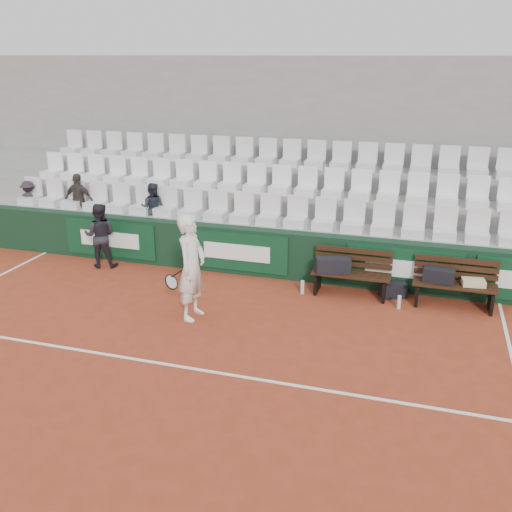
{
  "coord_description": "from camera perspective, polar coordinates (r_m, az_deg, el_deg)",
  "views": [
    {
      "loc": [
        3.48,
        -6.84,
        4.43
      ],
      "look_at": [
        0.66,
        2.4,
        1.0
      ],
      "focal_mm": 40.0,
      "sensor_mm": 36.0,
      "label": 1
    }
  ],
  "objects": [
    {
      "name": "bench_left",
      "position": [
        11.21,
        9.44,
        -2.78
      ],
      "size": [
        1.5,
        0.56,
        0.45
      ],
      "primitive_type": "cube",
      "color": "black",
      "rests_on": "ground"
    },
    {
      "name": "ball_kid",
      "position": [
        12.84,
        -15.33,
        2.0
      ],
      "size": [
        0.81,
        0.71,
        1.42
      ],
      "primitive_type": "imported",
      "rotation": [
        0.0,
        0.0,
        3.42
      ],
      "color": "black",
      "rests_on": "ground"
    },
    {
      "name": "water_bottle_near",
      "position": [
        11.18,
        4.66,
        -3.12
      ],
      "size": [
        0.08,
        0.08,
        0.27
      ],
      "primitive_type": "cylinder",
      "color": "silver",
      "rests_on": "ground"
    },
    {
      "name": "grandstand_tier_back",
      "position": [
        14.25,
        2.33,
        5.38
      ],
      "size": [
        18.0,
        0.95,
        1.9
      ],
      "primitive_type": "cube",
      "color": "gray",
      "rests_on": "ground"
    },
    {
      "name": "bench_right",
      "position": [
        11.16,
        19.15,
        -3.74
      ],
      "size": [
        1.5,
        0.56,
        0.45
      ],
      "primitive_type": "cube",
      "color": "black",
      "rests_on": "ground"
    },
    {
      "name": "back_barrier",
      "position": [
        12.02,
        -0.46,
        0.46
      ],
      "size": [
        18.0,
        0.34,
        1.0
      ],
      "color": "#10301C",
      "rests_on": "ground"
    },
    {
      "name": "court_baseline",
      "position": [
        8.86,
        -8.77,
        -10.68
      ],
      "size": [
        18.0,
        0.06,
        0.01
      ],
      "primitive_type": "cube",
      "color": "white",
      "rests_on": "ground"
    },
    {
      "name": "seat_row_mid",
      "position": [
        13.0,
        1.11,
        7.71
      ],
      "size": [
        11.9,
        0.44,
        0.63
      ],
      "primitive_type": "cube",
      "color": "white",
      "rests_on": "grandstand_tier_mid"
    },
    {
      "name": "spectator_c",
      "position": [
        13.11,
        -10.39,
        6.66
      ],
      "size": [
        0.63,
        0.53,
        1.16
      ],
      "primitive_type": "imported",
      "rotation": [
        0.0,
        0.0,
        3.32
      ],
      "color": "#1E232E",
      "rests_on": "grandstand_tier_front"
    },
    {
      "name": "spectator_a",
      "position": [
        14.93,
        -21.92,
        6.8
      ],
      "size": [
        0.65,
        0.38,
        1.0
      ],
      "primitive_type": "imported",
      "rotation": [
        0.0,
        0.0,
        3.16
      ],
      "color": "black",
      "rests_on": "grandstand_tier_front"
    },
    {
      "name": "seat_row_back",
      "position": [
        13.82,
        2.22,
        10.3
      ],
      "size": [
        11.9,
        0.44,
        0.63
      ],
      "primitive_type": "cube",
      "color": "silver",
      "rests_on": "grandstand_tier_back"
    },
    {
      "name": "grandstand_rear_wall",
      "position": [
        14.59,
        3.04,
        10.72
      ],
      "size": [
        18.0,
        0.3,
        4.4
      ],
      "primitive_type": "cube",
      "color": "gray",
      "rests_on": "ground"
    },
    {
      "name": "grandstand_tier_mid",
      "position": [
        13.42,
        1.28,
        3.5
      ],
      "size": [
        18.0,
        0.95,
        1.45
      ],
      "primitive_type": "cube",
      "color": "gray",
      "rests_on": "ground"
    },
    {
      "name": "grandstand_tier_front",
      "position": [
        12.61,
        0.1,
        1.38
      ],
      "size": [
        18.0,
        0.95,
        1.0
      ],
      "primitive_type": "cube",
      "color": "#999996",
      "rests_on": "ground"
    },
    {
      "name": "sports_bag_left",
      "position": [
        11.1,
        7.71,
        -0.88
      ],
      "size": [
        0.72,
        0.49,
        0.28
      ],
      "primitive_type": "cube",
      "rotation": [
        0.0,
        0.0,
        0.34
      ],
      "color": "black",
      "rests_on": "bench_left"
    },
    {
      "name": "tennis_player",
      "position": [
        9.94,
        -6.46,
        -1.13
      ],
      "size": [
        0.74,
        0.72,
        1.89
      ],
      "color": "white",
      "rests_on": "ground"
    },
    {
      "name": "towel",
      "position": [
        11.12,
        20.92,
        -2.48
      ],
      "size": [
        0.43,
        0.33,
        0.11
      ],
      "primitive_type": "cube",
      "rotation": [
        0.0,
        0.0,
        0.12
      ],
      "color": "#D0C186",
      "rests_on": "bench_right"
    },
    {
      "name": "sports_bag_right",
      "position": [
        11.04,
        17.82,
        -1.86
      ],
      "size": [
        0.58,
        0.31,
        0.26
      ],
      "primitive_type": "cube",
      "rotation": [
        0.0,
        0.0,
        -0.1
      ],
      "color": "black",
      "rests_on": "bench_right"
    },
    {
      "name": "seat_row_front",
      "position": [
        12.22,
        -0.13,
        4.77
      ],
      "size": [
        11.9,
        0.44,
        0.63
      ],
      "primitive_type": "cube",
      "color": "silver",
      "rests_on": "grandstand_tier_front"
    },
    {
      "name": "ground",
      "position": [
        8.86,
        -8.77,
        -10.7
      ],
      "size": [
        80.0,
        80.0,
        0.0
      ],
      "primitive_type": "plane",
      "color": "#913820",
      "rests_on": "ground"
    },
    {
      "name": "sports_bag_ground",
      "position": [
        11.32,
        13.53,
        -3.28
      ],
      "size": [
        0.56,
        0.46,
        0.29
      ],
      "primitive_type": "cube",
      "rotation": [
        0.0,
        0.0,
        0.42
      ],
      "color": "black",
      "rests_on": "ground"
    },
    {
      "name": "spectator_b",
      "position": [
        14.07,
        -17.44,
        7.15
      ],
      "size": [
        0.74,
        0.32,
        1.25
      ],
      "primitive_type": "imported",
      "rotation": [
        0.0,
        0.0,
        3.16
      ],
      "color": "#322D28",
      "rests_on": "grandstand_tier_front"
    },
    {
      "name": "water_bottle_far",
      "position": [
        10.83,
        14.12,
        -4.5
      ],
      "size": [
        0.07,
        0.07,
        0.25
      ],
      "primitive_type": "cylinder",
      "color": "silver",
      "rests_on": "ground"
    }
  ]
}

